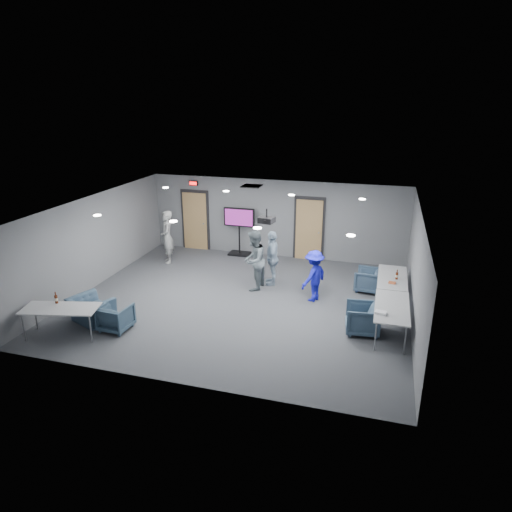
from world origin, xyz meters
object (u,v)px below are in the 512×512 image
(table_right_b, at_px, (392,308))
(chair_front_a, at_px, (116,317))
(chair_right_a, at_px, (368,280))
(bottle_right, at_px, (397,276))
(chair_right_b, at_px, (362,319))
(tv_stand, at_px, (239,228))
(person_d, at_px, (314,276))
(chair_front_b, at_px, (91,310))
(bottle_front, at_px, (56,299))
(table_front_left, at_px, (60,310))
(person_c, at_px, (272,258))
(person_a, at_px, (167,237))
(table_right_a, at_px, (392,278))
(person_b, at_px, (254,260))
(projector, at_px, (267,220))

(table_right_b, bearing_deg, chair_front_a, 104.08)
(chair_right_a, bearing_deg, bottle_right, 52.41)
(chair_right_b, height_order, tv_stand, tv_stand)
(person_d, relative_size, chair_front_b, 1.47)
(chair_front_b, bearing_deg, chair_right_b, -146.67)
(bottle_front, height_order, tv_stand, tv_stand)
(bottle_front, bearing_deg, tv_stand, 69.54)
(table_right_b, distance_m, tv_stand, 6.92)
(bottle_right, relative_size, tv_stand, 0.16)
(table_front_left, relative_size, bottle_right, 6.74)
(chair_right_a, xyz_separation_m, table_right_b, (0.65, -2.47, 0.35))
(chair_front_a, distance_m, bottle_right, 7.35)
(person_c, xyz_separation_m, bottle_front, (-4.22, -4.26, 0.01))
(person_a, xyz_separation_m, chair_front_b, (0.10, -4.49, -0.57))
(person_a, xyz_separation_m, table_front_left, (-0.11, -5.31, -0.21))
(person_a, distance_m, chair_right_b, 7.42)
(person_d, xyz_separation_m, table_right_a, (2.08, 0.51, -0.04))
(person_b, relative_size, chair_front_b, 1.81)
(person_d, distance_m, table_right_b, 2.50)
(table_right_b, distance_m, projector, 3.75)
(bottle_front, bearing_deg, chair_front_a, 18.68)
(table_right_b, bearing_deg, chair_front_b, 101.05)
(table_right_b, bearing_deg, person_a, 67.22)
(bottle_front, bearing_deg, bottle_right, 26.00)
(table_front_left, relative_size, projector, 4.36)
(person_b, distance_m, tv_stand, 3.13)
(person_b, height_order, table_front_left, person_b)
(person_a, distance_m, chair_right_a, 6.73)
(person_a, bearing_deg, chair_front_a, -17.57)
(tv_stand, bearing_deg, chair_right_b, -45.12)
(table_right_a, bearing_deg, person_b, 93.03)
(chair_front_a, height_order, tv_stand, tv_stand)
(table_right_a, height_order, projector, projector)
(person_c, bearing_deg, table_right_a, 69.17)
(person_d, xyz_separation_m, chair_front_b, (-5.15, -2.80, -0.41))
(projector, bearing_deg, chair_front_b, -141.58)
(person_b, bearing_deg, projector, 37.23)
(person_c, relative_size, table_right_b, 0.88)
(chair_front_a, distance_m, projector, 4.44)
(person_c, height_order, chair_front_b, person_c)
(person_b, height_order, table_right_a, person_b)
(person_b, relative_size, person_c, 1.08)
(bottle_right, bearing_deg, person_b, -179.07)
(person_c, height_order, projector, projector)
(chair_right_b, xyz_separation_m, chair_front_a, (-5.76, -1.51, -0.04))
(table_right_b, bearing_deg, bottle_right, -3.31)
(chair_front_b, bearing_deg, tv_stand, -86.48)
(projector, bearing_deg, table_right_a, 30.44)
(person_c, bearing_deg, person_d, 43.54)
(chair_right_b, distance_m, table_right_a, 2.13)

